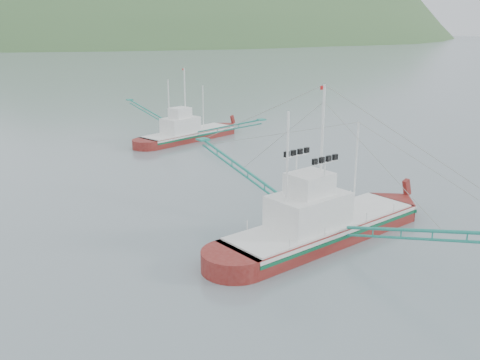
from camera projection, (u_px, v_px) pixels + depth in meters
ground at (289, 244)px, 37.18m from camera, size 1200.00×1200.00×0.00m
main_boat at (321, 217)px, 37.49m from camera, size 16.38×29.08×11.79m
bg_boat_right at (188, 126)px, 70.01m from camera, size 14.24×24.55×10.10m
headland_right at (196, 40)px, 507.73m from camera, size 684.00×432.00×306.00m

